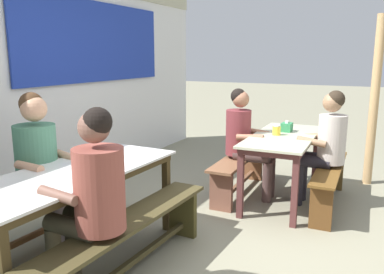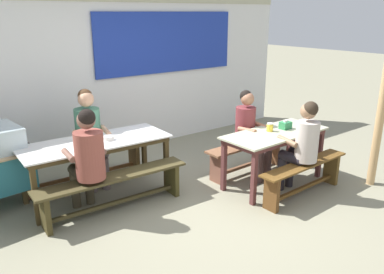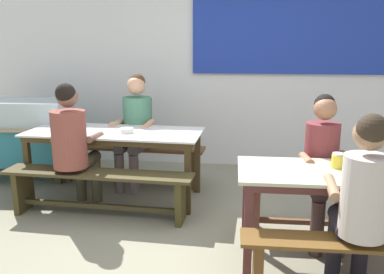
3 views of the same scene
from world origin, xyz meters
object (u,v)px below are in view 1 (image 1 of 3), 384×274
dining_table_far (72,180)px  dining_table_near (283,142)px  wooden_support_post (374,102)px  tissue_box (287,127)px  bench_far_back (31,213)px  bench_near_back (239,168)px  bench_far_front (127,238)px  person_center_facing (41,161)px  person_near_front (325,142)px  person_right_near_table (246,137)px  person_left_back_turned (92,192)px  soup_bowl (92,164)px  bench_near_front (329,180)px  condiment_jar (277,130)px

dining_table_far → dining_table_near: (2.14, -1.14, -0.01)m
dining_table_far → wooden_support_post: 3.82m
dining_table_near → tissue_box: tissue_box is taller
bench_far_back → tissue_box: (2.34, -1.63, 0.50)m
bench_near_back → tissue_box: bearing=-64.0°
bench_far_front → person_center_facing: size_ratio=1.42×
bench_far_front → person_near_front: 2.45m
person_center_facing → tissue_box: size_ratio=8.69×
bench_near_back → tissue_box: size_ratio=9.41×
person_right_near_table → person_left_back_turned: bearing=173.4°
dining_table_near → person_right_near_table: person_right_near_table is taller
dining_table_near → bench_far_back: size_ratio=0.87×
soup_bowl → bench_far_back: bearing=103.2°
tissue_box → person_left_back_turned: bearing=165.7°
tissue_box → wooden_support_post: (0.87, -0.89, 0.25)m
bench_near_back → soup_bowl: bearing=164.3°
person_left_back_turned → person_right_near_table: bearing=-6.6°
dining_table_far → bench_far_back: dining_table_far is taller
dining_table_far → bench_far_front: size_ratio=1.00×
dining_table_far → bench_near_front: (2.15, -1.65, -0.39)m
bench_far_front → bench_near_front: size_ratio=1.24×
condiment_jar → person_near_front: bearing=-85.2°
dining_table_near → wooden_support_post: 1.45m
bench_near_front → person_center_facing: (-2.04, 2.10, 0.47)m
bench_far_front → person_left_back_turned: size_ratio=1.44×
dining_table_near → person_center_facing: size_ratio=1.18×
person_near_front → person_right_near_table: person_near_front is taller
condiment_jar → dining_table_near: bearing=-65.0°
bench_far_front → person_left_back_turned: bearing=163.6°
bench_near_back → person_left_back_turned: size_ratio=1.10×
condiment_jar → wooden_support_post: 1.49m
bench_far_back → person_right_near_table: bearing=-30.9°
person_near_front → bench_far_back: bearing=135.4°
person_near_front → condiment_jar: bearing=94.8°
person_left_back_turned → tissue_box: bearing=-14.3°
person_center_facing → soup_bowl: bearing=-85.3°
bench_far_front → condiment_jar: condiment_jar is taller
person_center_facing → soup_bowl: person_center_facing is taller
bench_far_back → wooden_support_post: (3.21, -2.52, 0.75)m
dining_table_far → person_right_near_table: 2.19m
person_near_front → condiment_jar: 0.53m
person_left_back_turned → condiment_jar: size_ratio=11.35×
bench_near_front → wooden_support_post: (1.08, -0.35, 0.77)m
bench_near_front → dining_table_near: bearing=91.5°
person_near_front → person_center_facing: bearing=135.0°
person_near_front → wooden_support_post: wooden_support_post is taller
person_left_back_turned → tissue_box: (2.65, -0.68, 0.06)m
person_left_back_turned → soup_bowl: bearing=39.6°
person_right_near_table → tissue_box: 0.51m
bench_far_back → bench_far_front: (-0.04, -1.03, 0.00)m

